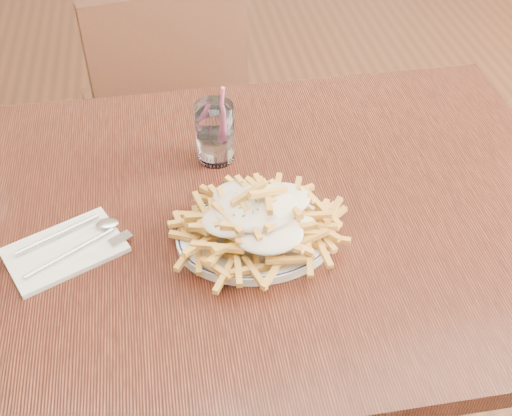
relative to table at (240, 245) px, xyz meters
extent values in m
cube|color=black|center=(0.00, 0.00, 0.06)|extent=(1.20, 0.80, 0.04)
cylinder|color=black|center=(0.55, 0.35, -0.32)|extent=(0.05, 0.05, 0.71)
cube|color=#321A10|center=(-0.12, 0.82, -0.26)|extent=(0.47, 0.47, 0.04)
cube|color=#321A10|center=(-0.08, 0.64, -0.02)|extent=(0.40, 0.12, 0.44)
cylinder|color=#321A10|center=(0.01, 1.02, -0.48)|extent=(0.03, 0.03, 0.39)
cylinder|color=#321A10|center=(-0.32, 0.95, -0.48)|extent=(0.03, 0.03, 0.39)
cylinder|color=#321A10|center=(0.08, 0.69, -0.48)|extent=(0.03, 0.03, 0.39)
cylinder|color=#321A10|center=(-0.25, 0.62, -0.48)|extent=(0.03, 0.03, 0.39)
torus|color=black|center=(0.02, -0.07, 0.09)|extent=(0.27, 0.27, 0.01)
ellipsoid|color=white|center=(0.02, -0.07, 0.15)|extent=(0.20, 0.17, 0.03)
cube|color=white|center=(-0.29, -0.05, 0.08)|extent=(0.21, 0.18, 0.01)
cylinder|color=white|center=(-0.02, 0.16, 0.14)|extent=(0.07, 0.07, 0.11)
cylinder|color=white|center=(-0.02, 0.16, 0.11)|extent=(0.06, 0.06, 0.05)
cylinder|color=#F05B91|center=(-0.01, 0.17, 0.16)|extent=(0.02, 0.04, 0.15)
camera|label=1|loc=(-0.10, -0.79, 0.83)|focal=45.00mm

